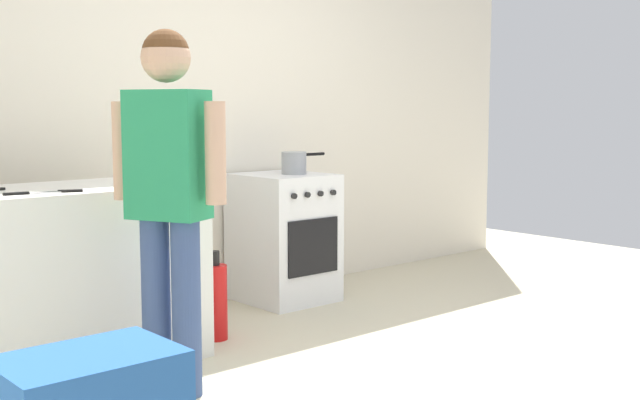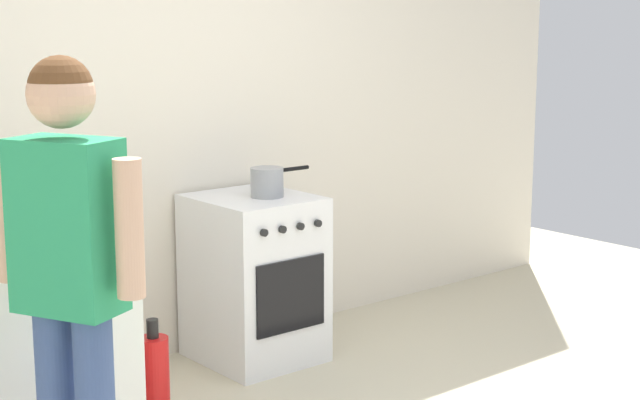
{
  "view_description": "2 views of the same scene",
  "coord_description": "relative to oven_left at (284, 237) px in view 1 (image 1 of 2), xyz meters",
  "views": [
    {
      "loc": [
        -2.97,
        -2.55,
        1.29
      ],
      "look_at": [
        0.1,
        0.92,
        0.75
      ],
      "focal_mm": 45.0,
      "sensor_mm": 36.0,
      "label": 1
    },
    {
      "loc": [
        -2.48,
        -2.35,
        1.75
      ],
      "look_at": [
        0.15,
        0.81,
        0.97
      ],
      "focal_mm": 55.0,
      "sensor_mm": 36.0,
      "label": 2
    }
  ],
  "objects": [
    {
      "name": "counter_unit",
      "position": [
        -1.7,
        -0.38,
        0.02
      ],
      "size": [
        1.3,
        0.7,
        0.9
      ],
      "primitive_type": "cube",
      "color": "silver",
      "rests_on": "ground"
    },
    {
      "name": "knife_chef",
      "position": [
        -1.84,
        -0.59,
        0.48
      ],
      "size": [
        0.29,
        0.16,
        0.01
      ],
      "color": "silver",
      "rests_on": "counter_unit"
    },
    {
      "name": "oven_left",
      "position": [
        0.0,
        0.0,
        0.0
      ],
      "size": [
        0.55,
        0.62,
        0.85
      ],
      "color": "white",
      "rests_on": "ground"
    },
    {
      "name": "fire_extinguisher",
      "position": [
        -0.87,
        -0.48,
        -0.21
      ],
      "size": [
        0.13,
        0.13,
        0.5
      ],
      "color": "red",
      "rests_on": "ground"
    },
    {
      "name": "pot",
      "position": [
        0.05,
        -0.06,
        0.5
      ],
      "size": [
        0.35,
        0.17,
        0.15
      ],
      "color": "gray",
      "rests_on": "oven_left"
    },
    {
      "name": "back_wall",
      "position": [
        -0.35,
        0.37,
        0.87
      ],
      "size": [
        6.0,
        0.1,
        2.6
      ],
      "primitive_type": "cube",
      "color": "silver",
      "rests_on": "ground"
    },
    {
      "name": "recycling_crate_upper",
      "position": [
        -2.31,
        -1.95,
        -0.01
      ],
      "size": [
        0.52,
        0.36,
        0.28
      ],
      "primitive_type": "cube",
      "color": "#235193",
      "rests_on": "recycling_crate_lower"
    },
    {
      "name": "knife_utility",
      "position": [
        -1.93,
        -0.58,
        0.48
      ],
      "size": [
        0.25,
        0.06,
        0.01
      ],
      "color": "silver",
      "rests_on": "counter_unit"
    },
    {
      "name": "person",
      "position": [
        -1.5,
        -1.06,
        0.54
      ],
      "size": [
        0.33,
        0.52,
        1.62
      ],
      "color": "#384C7A",
      "rests_on": "ground"
    },
    {
      "name": "ground_plane",
      "position": [
        -0.35,
        -1.58,
        -0.43
      ],
      "size": [
        8.0,
        8.0,
        0.0
      ],
      "primitive_type": "plane",
      "color": "beige"
    }
  ]
}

